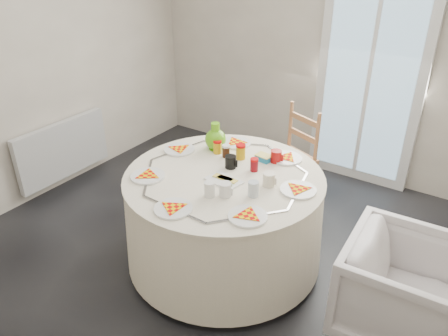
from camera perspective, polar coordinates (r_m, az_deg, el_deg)
The scene contains 14 objects.
floor at distance 3.40m, azimuth -1.05°, elevation -12.73°, with size 4.00×4.00×0.00m, color black.
wall_back at distance 4.45m, azimuth 14.21°, elevation 15.45°, with size 4.00×0.02×2.60m, color #BCB5A3.
wall_left at distance 4.16m, azimuth -25.12°, elevation 12.83°, with size 0.02×4.00×2.60m, color #BCB5A3.
glass_door at distance 4.35m, azimuth 18.56°, elevation 11.13°, with size 1.00×0.08×2.10m, color silver.
radiator at distance 4.51m, azimuth -20.26°, elevation 2.26°, with size 0.07×1.00×0.55m, color silver.
table at distance 3.24m, azimuth 0.00°, elevation -6.63°, with size 1.44×1.44×0.73m, color #F1E2C5.
wooden_chair at distance 3.96m, azimuth 8.36°, elevation 1.63°, with size 0.40×0.39×0.91m, color #A46B48, non-canonical shape.
armchair at distance 2.91m, azimuth 22.59°, elevation -13.67°, with size 0.70×0.65×0.72m, color silver.
place_settings at distance 3.03m, azimuth 0.00°, elevation -0.50°, with size 1.30×1.30×0.02m, color white, non-canonical shape.
jar_cluster at distance 3.20m, azimuth 1.34°, elevation 2.15°, with size 0.43×0.22×0.13m, color #A0541C, non-canonical shape.
butter_tub at distance 3.24m, azimuth 5.23°, elevation 1.68°, with size 0.12×0.08×0.05m, color #187FB1.
green_pitcher at distance 3.37m, azimuth -1.12°, elevation 4.49°, with size 0.16×0.16×0.21m, color #5AAE13, non-canonical shape.
cheese_platter at distance 2.96m, azimuth -0.03°, elevation -1.24°, with size 0.24×0.15×0.03m, color white, non-canonical shape.
mugs_glasses at distance 2.94m, azimuth 2.53°, elevation -0.60°, with size 0.62×0.62×0.11m, color gray, non-canonical shape.
Camera 1 is at (1.47, -2.09, 2.23)m, focal length 35.00 mm.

